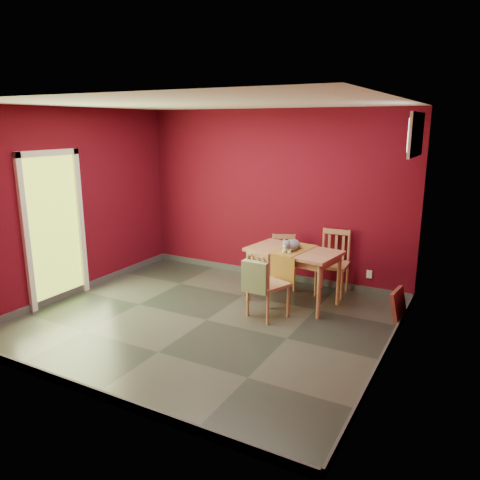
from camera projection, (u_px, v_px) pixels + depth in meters
The scene contains 13 objects.
ground at pixel (206, 320), 6.05m from camera, with size 4.50×4.50×0.00m, color #2D342D.
room_shell at pixel (206, 316), 6.04m from camera, with size 4.50×4.50×4.50m.
doorway at pixel (54, 224), 6.47m from camera, with size 0.06×1.01×2.13m.
window at pixel (416, 135), 5.30m from camera, with size 0.05×0.90×0.50m.
outlet_plate at pixel (369, 274), 6.93m from camera, with size 0.08×0.01×0.12m, color silver.
dining_table at pixel (293, 256), 6.49m from camera, with size 1.33×0.88×0.78m.
table_runner at pixel (290, 256), 6.38m from camera, with size 0.46×0.80×0.38m.
chair_far_left at pixel (283, 261), 7.18m from camera, with size 0.50×0.50×0.81m.
chair_far_right at pixel (333, 262), 6.92m from camera, with size 0.47×0.47×0.95m.
chair_near at pixel (266, 283), 6.03m from camera, with size 0.56×0.56×0.93m.
tote_bag at pixel (255, 277), 5.84m from camera, with size 0.34×0.20×0.47m.
cat at pixel (292, 243), 6.40m from camera, with size 0.22×0.42×0.21m, color slate, non-canonical shape.
picture_frame at pixel (399, 307), 5.91m from camera, with size 0.18×0.45×0.44m.
Camera 1 is at (3.07, -4.73, 2.47)m, focal length 35.00 mm.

